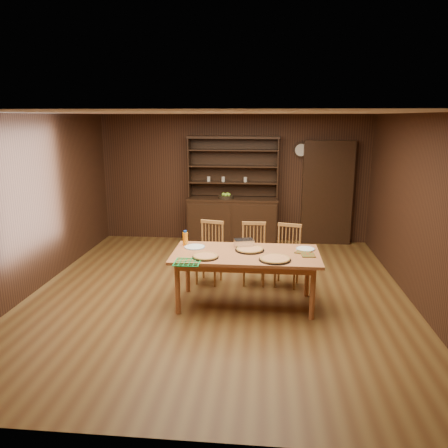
# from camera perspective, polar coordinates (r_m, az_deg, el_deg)

# --- Properties ---
(floor) EXTENTS (6.00, 6.00, 0.00)m
(floor) POSITION_cam_1_polar(r_m,az_deg,el_deg) (6.52, -0.75, -9.17)
(floor) COLOR brown
(floor) RESTS_ON ground
(room_shell) EXTENTS (6.00, 6.00, 6.00)m
(room_shell) POSITION_cam_1_polar(r_m,az_deg,el_deg) (6.08, -0.80, 4.66)
(room_shell) COLOR silver
(room_shell) RESTS_ON floor
(china_hutch) EXTENTS (1.84, 0.52, 2.17)m
(china_hutch) POSITION_cam_1_polar(r_m,az_deg,el_deg) (8.96, 1.14, 1.25)
(china_hutch) COLOR black
(china_hutch) RESTS_ON floor
(doorway) EXTENTS (1.00, 0.18, 2.10)m
(doorway) POSITION_cam_1_polar(r_m,az_deg,el_deg) (9.07, 13.30, 3.97)
(doorway) COLOR black
(doorway) RESTS_ON floor
(wall_clock) EXTENTS (0.30, 0.05, 0.30)m
(wall_clock) POSITION_cam_1_polar(r_m,az_deg,el_deg) (8.97, 10.03, 9.50)
(wall_clock) COLOR black
(wall_clock) RESTS_ON room_shell
(dining_table) EXTENTS (1.99, 1.00, 0.75)m
(dining_table) POSITION_cam_1_polar(r_m,az_deg,el_deg) (5.96, 2.86, -4.49)
(dining_table) COLOR #B86C3F
(dining_table) RESTS_ON floor
(chair_left) EXTENTS (0.48, 0.46, 0.97)m
(chair_left) POSITION_cam_1_polar(r_m,az_deg,el_deg) (6.86, -1.79, -3.41)
(chair_left) COLOR #A06536
(chair_left) RESTS_ON floor
(chair_center) EXTENTS (0.41, 0.39, 0.96)m
(chair_center) POSITION_cam_1_polar(r_m,az_deg,el_deg) (6.84, 3.89, -3.57)
(chair_center) COLOR #A06536
(chair_center) RESTS_ON floor
(chair_right) EXTENTS (0.47, 0.45, 0.95)m
(chair_right) POSITION_cam_1_polar(r_m,az_deg,el_deg) (6.81, 8.33, -3.78)
(chair_right) COLOR #A06536
(chair_right) RESTS_ON floor
(pizza_left) EXTENTS (0.35, 0.35, 0.04)m
(pizza_left) POSITION_cam_1_polar(r_m,az_deg,el_deg) (5.74, -2.44, -4.25)
(pizza_left) COLOR black
(pizza_left) RESTS_ON dining_table
(pizza_right) EXTENTS (0.42, 0.42, 0.04)m
(pizza_right) POSITION_cam_1_polar(r_m,az_deg,el_deg) (5.67, 6.67, -4.55)
(pizza_right) COLOR black
(pizza_right) RESTS_ON dining_table
(pizza_center) EXTENTS (0.40, 0.40, 0.04)m
(pizza_center) POSITION_cam_1_polar(r_m,az_deg,el_deg) (6.04, 3.38, -3.32)
(pizza_center) COLOR black
(pizza_center) RESTS_ON dining_table
(cooling_rack) EXTENTS (0.36, 0.36, 0.01)m
(cooling_rack) POSITION_cam_1_polar(r_m,az_deg,el_deg) (5.56, -4.82, -4.98)
(cooling_rack) COLOR #0DB54B
(cooling_rack) RESTS_ON dining_table
(plate_left) EXTENTS (0.29, 0.29, 0.02)m
(plate_left) POSITION_cam_1_polar(r_m,az_deg,el_deg) (6.19, -3.85, -3.00)
(plate_left) COLOR white
(plate_left) RESTS_ON dining_table
(plate_right) EXTENTS (0.26, 0.26, 0.02)m
(plate_right) POSITION_cam_1_polar(r_m,az_deg,el_deg) (6.19, 10.59, -3.21)
(plate_right) COLOR white
(plate_right) RESTS_ON dining_table
(foil_dish) EXTENTS (0.30, 0.25, 0.11)m
(foil_dish) POSITION_cam_1_polar(r_m,az_deg,el_deg) (6.21, 2.61, -2.50)
(foil_dish) COLOR white
(foil_dish) RESTS_ON dining_table
(juice_bottle) EXTENTS (0.07, 0.07, 0.22)m
(juice_bottle) POSITION_cam_1_polar(r_m,az_deg,el_deg) (6.28, -5.08, -1.90)
(juice_bottle) COLOR orange
(juice_bottle) RESTS_ON dining_table
(pot_holder_a) EXTENTS (0.19, 0.19, 0.01)m
(pot_holder_a) POSITION_cam_1_polar(r_m,az_deg,el_deg) (5.92, 10.93, -4.02)
(pot_holder_a) COLOR #A02012
(pot_holder_a) RESTS_ON dining_table
(pot_holder_b) EXTENTS (0.25, 0.25, 0.01)m
(pot_holder_b) POSITION_cam_1_polar(r_m,az_deg,el_deg) (6.04, 10.32, -3.62)
(pot_holder_b) COLOR #A02012
(pot_holder_b) RESTS_ON dining_table
(fruit_bowl) EXTENTS (0.31, 0.31, 0.12)m
(fruit_bowl) POSITION_cam_1_polar(r_m,az_deg,el_deg) (8.83, 0.27, 3.63)
(fruit_bowl) COLOR black
(fruit_bowl) RESTS_ON china_hutch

